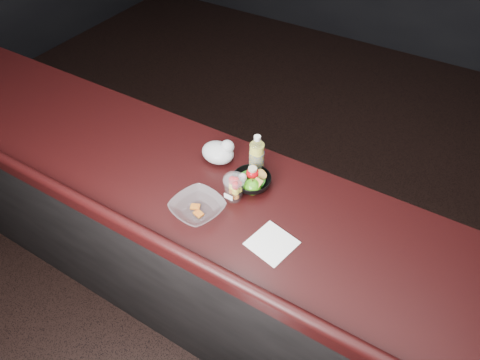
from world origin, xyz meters
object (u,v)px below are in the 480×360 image
Objects in this scene: fruit_cup at (234,186)px; lemonade_bottle at (257,157)px; snack_bowl at (251,181)px; green_apple at (252,187)px; takeout_bowl at (197,208)px.

lemonade_bottle is at bearing 90.10° from fruit_cup.
fruit_cup is 0.11m from snack_bowl.
lemonade_bottle reaches higher than green_apple.
takeout_bowl is at bearing -120.50° from fruit_cup.
fruit_cup is at bearing 59.50° from takeout_bowl.
fruit_cup is at bearing -127.94° from green_apple.
lemonade_bottle is 0.19m from fruit_cup.
fruit_cup is at bearing -89.90° from lemonade_bottle.
snack_bowl reaches higher than takeout_bowl.
lemonade_bottle is 0.11m from snack_bowl.
takeout_bowl is (-0.09, -0.15, -0.04)m from fruit_cup.
snack_bowl is (-0.02, 0.03, -0.00)m from green_apple.
lemonade_bottle is at bearing 112.32° from green_apple.
snack_bowl is 0.27m from takeout_bowl.
fruit_cup is 0.09m from green_apple.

